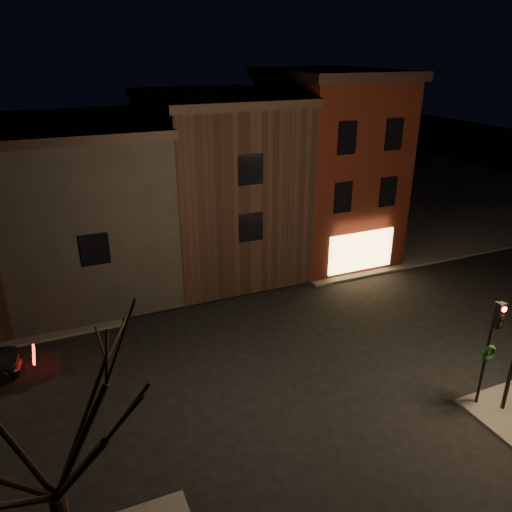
# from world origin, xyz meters

# --- Properties ---
(ground) EXTENTS (120.00, 120.00, 0.00)m
(ground) POSITION_xyz_m (0.00, 0.00, 0.00)
(ground) COLOR black
(ground) RESTS_ON ground
(sidewalk_far_right) EXTENTS (30.00, 30.00, 0.12)m
(sidewalk_far_right) POSITION_xyz_m (20.00, 20.00, 0.06)
(sidewalk_far_right) COLOR #2D2B28
(sidewalk_far_right) RESTS_ON ground
(corner_building) EXTENTS (6.50, 8.50, 10.50)m
(corner_building) POSITION_xyz_m (8.00, 9.47, 5.40)
(corner_building) COLOR #40130B
(corner_building) RESTS_ON ground
(row_building_a) EXTENTS (7.30, 10.30, 9.40)m
(row_building_a) POSITION_xyz_m (1.50, 10.50, 4.83)
(row_building_a) COLOR black
(row_building_a) RESTS_ON ground
(row_building_b) EXTENTS (7.80, 10.30, 8.40)m
(row_building_b) POSITION_xyz_m (-5.75, 10.50, 4.33)
(row_building_b) COLOR black
(row_building_b) RESTS_ON ground
(traffic_signal) EXTENTS (0.58, 0.38, 4.05)m
(traffic_signal) POSITION_xyz_m (5.60, -5.51, 2.81)
(traffic_signal) COLOR black
(traffic_signal) RESTS_ON sidewalk_near_right
(bare_tree_left) EXTENTS (5.60, 5.60, 7.50)m
(bare_tree_left) POSITION_xyz_m (-8.00, -7.00, 5.43)
(bare_tree_left) COLOR black
(bare_tree_left) RESTS_ON sidewalk_near_left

